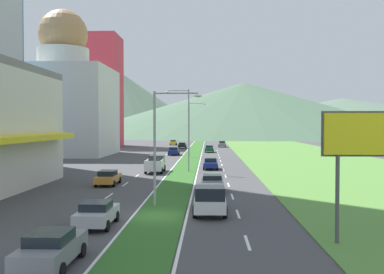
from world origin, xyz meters
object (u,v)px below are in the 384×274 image
(pickup_truck_1, at_px, (210,199))
(street_lamp_far, at_px, (191,126))
(car_0, at_px, (97,213))
(pickup_truck_0, at_px, (156,164))
(car_7, at_px, (108,177))
(street_lamp_mid, at_px, (186,125))
(car_6, at_px, (174,151))
(car_1, at_px, (211,163))
(car_5, at_px, (222,144))
(street_lamp_near, at_px, (161,139))
(car_9, at_px, (182,145))
(car_8, at_px, (173,142))
(car_2, at_px, (51,248))
(car_3, at_px, (209,149))
(billboard_roadside, at_px, (372,142))
(car_4, at_px, (212,183))

(pickup_truck_1, bearing_deg, street_lamp_far, -176.25)
(car_0, height_order, pickup_truck_0, pickup_truck_0)
(car_7, bearing_deg, street_lamp_mid, -29.80)
(street_lamp_mid, xyz_separation_m, car_6, (-3.90, 29.42, -5.09))
(car_7, distance_m, pickup_truck_0, 12.00)
(car_0, distance_m, car_1, 33.42)
(street_lamp_mid, height_order, car_0, street_lamp_mid)
(pickup_truck_0, bearing_deg, car_5, -9.46)
(car_5, xyz_separation_m, car_7, (-13.39, -72.17, -0.06))
(car_5, bearing_deg, car_1, -3.31)
(street_lamp_near, relative_size, car_6, 1.79)
(car_1, xyz_separation_m, car_9, (-6.80, 50.40, -0.01))
(car_1, height_order, car_6, car_6)
(street_lamp_mid, height_order, car_6, street_lamp_mid)
(street_lamp_near, xyz_separation_m, car_0, (-3.07, -6.14, -4.14))
(street_lamp_mid, xyz_separation_m, car_8, (-7.34, 70.85, -5.13))
(pickup_truck_0, distance_m, pickup_truck_1, 25.90)
(car_5, xyz_separation_m, car_8, (-13.68, 10.99, -0.05))
(car_2, xyz_separation_m, car_8, (-3.61, 107.72, -0.04))
(street_lamp_mid, height_order, car_8, street_lamp_mid)
(car_3, bearing_deg, billboard_roadside, 6.32)
(car_1, bearing_deg, pickup_truck_1, -0.34)
(car_6, bearing_deg, billboard_roadside, -166.72)
(street_lamp_far, distance_m, billboard_roadside, 57.39)
(street_lamp_near, height_order, pickup_truck_0, street_lamp_near)
(car_6, relative_size, car_7, 1.03)
(pickup_truck_1, bearing_deg, car_2, -30.90)
(street_lamp_near, height_order, car_8, street_lamp_near)
(car_7, relative_size, pickup_truck_0, 0.83)
(street_lamp_near, height_order, car_2, street_lamp_near)
(car_2, bearing_deg, car_5, -5.94)
(car_7, relative_size, pickup_truck_1, 0.83)
(car_9, bearing_deg, street_lamp_mid, -176.01)
(car_4, height_order, car_5, car_5)
(billboard_roadside, xyz_separation_m, car_6, (-14.71, 62.33, -4.26))
(pickup_truck_1, bearing_deg, pickup_truck_0, -165.11)
(car_9, bearing_deg, pickup_truck_1, -175.23)
(car_1, bearing_deg, car_4, 0.19)
(car_0, bearing_deg, street_lamp_mid, -7.14)
(street_lamp_near, distance_m, car_7, 13.48)
(car_3, bearing_deg, street_lamp_near, -3.33)
(car_5, relative_size, pickup_truck_1, 0.84)
(car_6, distance_m, pickup_truck_1, 55.64)
(billboard_roadside, height_order, car_0, billboard_roadside)
(car_2, relative_size, car_9, 1.03)
(car_0, relative_size, car_6, 0.89)
(car_0, distance_m, pickup_truck_0, 28.79)
(car_6, relative_size, car_9, 1.06)
(car_1, bearing_deg, car_7, -33.16)
(street_lamp_far, distance_m, car_3, 15.90)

